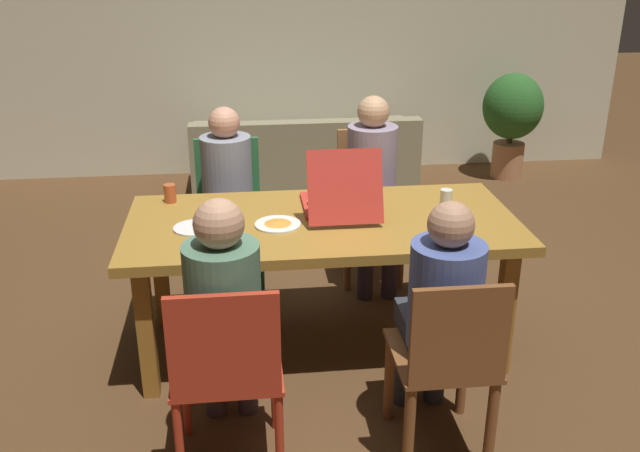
% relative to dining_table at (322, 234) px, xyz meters
% --- Properties ---
extents(ground_plane, '(20.00, 20.00, 0.00)m').
position_rel_dining_table_xyz_m(ground_plane, '(0.00, 0.00, -0.68)').
color(ground_plane, '#4F331C').
extents(back_wall, '(6.56, 0.12, 2.93)m').
position_rel_dining_table_xyz_m(back_wall, '(0.00, 3.28, 0.79)').
color(back_wall, beige).
rests_on(back_wall, ground).
extents(dining_table, '(2.03, 0.95, 0.76)m').
position_rel_dining_table_xyz_m(dining_table, '(0.00, 0.00, 0.00)').
color(dining_table, olive).
rests_on(dining_table, ground).
extents(chair_0, '(0.42, 0.46, 0.89)m').
position_rel_dining_table_xyz_m(chair_0, '(0.41, -0.95, -0.20)').
color(chair_0, brown).
rests_on(chair_0, ground).
extents(person_0, '(0.31, 0.51, 1.16)m').
position_rel_dining_table_xyz_m(person_0, '(0.41, -0.81, 0.00)').
color(person_0, '#2D2F38').
rests_on(person_0, ground).
extents(chair_1, '(0.43, 0.45, 0.93)m').
position_rel_dining_table_xyz_m(chair_1, '(-0.50, 0.91, -0.19)').
color(chair_1, '#2D713F').
rests_on(chair_1, ground).
extents(person_1, '(0.31, 0.48, 1.18)m').
position_rel_dining_table_xyz_m(person_1, '(-0.50, 0.77, 0.02)').
color(person_1, '#382B4A').
rests_on(person_1, ground).
extents(chair_2, '(0.41, 0.40, 0.97)m').
position_rel_dining_table_xyz_m(chair_2, '(0.41, 0.90, -0.17)').
color(chair_2, '#956136').
rests_on(chair_2, ground).
extents(person_2, '(0.31, 0.49, 1.22)m').
position_rel_dining_table_xyz_m(person_2, '(0.41, 0.76, 0.04)').
color(person_2, '#3B3149').
rests_on(person_2, ground).
extents(chair_3, '(0.45, 0.42, 0.91)m').
position_rel_dining_table_xyz_m(chair_3, '(-0.50, -0.96, -0.15)').
color(chair_3, '#AF301B').
rests_on(chair_3, ground).
extents(person_3, '(0.31, 0.53, 1.21)m').
position_rel_dining_table_xyz_m(person_3, '(-0.50, -0.81, 0.03)').
color(person_3, '#413339').
rests_on(person_3, ground).
extents(pizza_box_0, '(0.38, 0.52, 0.38)m').
position_rel_dining_table_xyz_m(pizza_box_0, '(0.11, 0.13, 0.14)').
color(pizza_box_0, red).
rests_on(pizza_box_0, dining_table).
extents(plate_0, '(0.24, 0.24, 0.03)m').
position_rel_dining_table_xyz_m(plate_0, '(-0.23, -0.06, 0.09)').
color(plate_0, white).
rests_on(plate_0, dining_table).
extents(plate_1, '(0.22, 0.22, 0.01)m').
position_rel_dining_table_xyz_m(plate_1, '(-0.65, -0.06, 0.09)').
color(plate_1, white).
rests_on(plate_1, dining_table).
extents(drinking_glass_0, '(0.07, 0.07, 0.10)m').
position_rel_dining_table_xyz_m(drinking_glass_0, '(-0.80, 0.35, 0.13)').
color(drinking_glass_0, '#B84E27').
rests_on(drinking_glass_0, dining_table).
extents(drinking_glass_1, '(0.06, 0.06, 0.14)m').
position_rel_dining_table_xyz_m(drinking_glass_1, '(0.66, 0.00, 0.15)').
color(drinking_glass_1, silver).
rests_on(drinking_glass_1, dining_table).
extents(couch, '(1.93, 0.81, 0.72)m').
position_rel_dining_table_xyz_m(couch, '(0.14, 2.55, -0.41)').
color(couch, gray).
rests_on(couch, ground).
extents(potted_plant, '(0.55, 0.55, 0.98)m').
position_rel_dining_table_xyz_m(potted_plant, '(2.09, 2.77, -0.07)').
color(potted_plant, '#B07751').
rests_on(potted_plant, ground).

